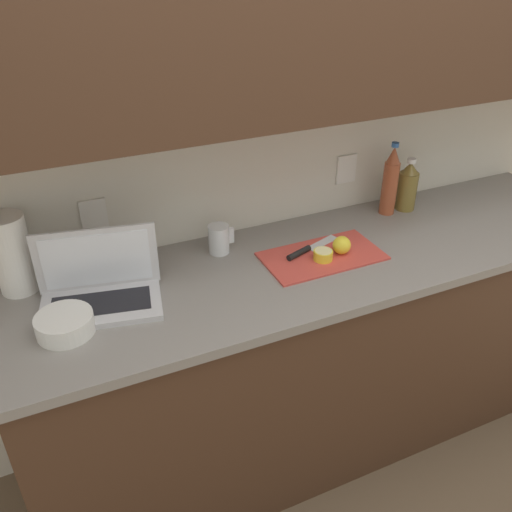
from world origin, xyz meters
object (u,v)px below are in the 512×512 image
object	(u,v)px
lemon_half_cut	(323,255)
bottle_green_soda	(408,186)
laptop	(100,287)
lemon_whole_beside	(342,245)
bottle_oil_tall	(390,181)
bowl_white	(65,324)
measuring_cup	(219,239)
paper_towel_roll	(12,254)
knife	(304,251)
cutting_board	(322,256)

from	to	relation	value
lemon_half_cut	bottle_green_soda	world-z (taller)	bottle_green_soda
laptop	lemon_whole_beside	distance (m)	0.86
lemon_half_cut	bottle_oil_tall	world-z (taller)	bottle_oil_tall
bottle_oil_tall	bowl_white	world-z (taller)	bottle_oil_tall
lemon_half_cut	bottle_green_soda	size ratio (longest dim) A/B	0.31
measuring_cup	paper_towel_roll	size ratio (longest dim) A/B	0.40
bottle_oil_tall	lemon_half_cut	bearing A→B (deg)	-152.74
laptop	lemon_half_cut	bearing A→B (deg)	5.44
paper_towel_roll	knife	bearing A→B (deg)	-11.38
lemon_whole_beside	bottle_oil_tall	bearing A→B (deg)	31.16
bottle_green_soda	bowl_white	bearing A→B (deg)	-169.64
bottle_oil_tall	measuring_cup	size ratio (longest dim) A/B	2.85
bowl_white	paper_towel_roll	size ratio (longest dim) A/B	0.63
paper_towel_roll	lemon_half_cut	bearing A→B (deg)	-14.68
knife	measuring_cup	distance (m)	0.32
laptop	measuring_cup	world-z (taller)	laptop
knife	lemon_whole_beside	distance (m)	0.14
knife	paper_towel_roll	xyz separation A→B (m)	(-0.97, 0.20, 0.12)
cutting_board	paper_towel_roll	xyz separation A→B (m)	(-1.02, 0.24, 0.13)
lemon_whole_beside	measuring_cup	xyz separation A→B (m)	(-0.40, 0.21, 0.01)
bottle_oil_tall	bowl_white	size ratio (longest dim) A/B	1.81
measuring_cup	paper_towel_roll	world-z (taller)	paper_towel_roll
bottle_oil_tall	bowl_white	xyz separation A→B (m)	(-1.35, -0.26, -0.11)
bottle_oil_tall	laptop	bearing A→B (deg)	-173.16
knife	paper_towel_roll	distance (m)	1.00
cutting_board	lemon_whole_beside	xyz separation A→B (m)	(0.07, -0.02, 0.04)
cutting_board	lemon_half_cut	world-z (taller)	lemon_half_cut
cutting_board	bottle_oil_tall	xyz separation A→B (m)	(0.43, 0.20, 0.14)
cutting_board	lemon_half_cut	size ratio (longest dim) A/B	6.25
bottle_green_soda	measuring_cup	bearing A→B (deg)	-179.18
lemon_whole_beside	bottle_oil_tall	distance (m)	0.44
lemon_whole_beside	knife	bearing A→B (deg)	154.58
measuring_cup	laptop	bearing A→B (deg)	-163.72
laptop	measuring_cup	size ratio (longest dim) A/B	3.84
lemon_whole_beside	bowl_white	world-z (taller)	lemon_whole_beside
paper_towel_roll	bottle_oil_tall	bearing A→B (deg)	-1.35
measuring_cup	bowl_white	xyz separation A→B (m)	(-0.59, -0.25, -0.02)
laptop	knife	xyz separation A→B (m)	(0.74, -0.01, -0.04)
measuring_cup	bowl_white	world-z (taller)	measuring_cup
cutting_board	knife	bearing A→B (deg)	141.89
laptop	bottle_oil_tall	size ratio (longest dim) A/B	1.35
cutting_board	bottle_green_soda	size ratio (longest dim) A/B	1.93
lemon_half_cut	cutting_board	bearing A→B (deg)	64.75
lemon_whole_beside	bowl_white	size ratio (longest dim) A/B	0.39
measuring_cup	paper_towel_roll	bearing A→B (deg)	176.15
lemon_whole_beside	measuring_cup	bearing A→B (deg)	152.66
laptop	bowl_white	size ratio (longest dim) A/B	2.44
cutting_board	measuring_cup	bearing A→B (deg)	150.11
lemon_half_cut	bowl_white	size ratio (longest dim) A/B	0.41
measuring_cup	cutting_board	bearing A→B (deg)	-29.89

